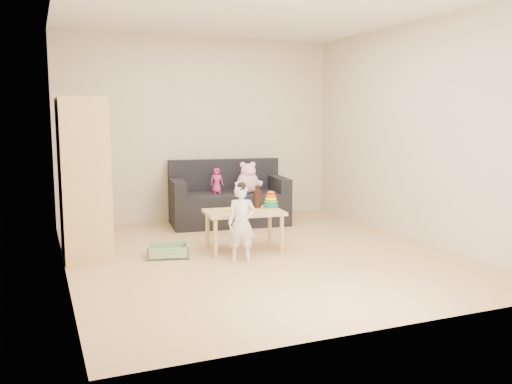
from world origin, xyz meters
name	(u,v)px	position (x,y,z in m)	size (l,w,h in m)	color
room	(261,134)	(0.00, 0.00, 1.30)	(4.50, 4.50, 4.50)	tan
wardrobe	(83,178)	(-1.76, 0.71, 0.84)	(0.47, 0.94, 1.68)	tan
sofa	(229,208)	(0.24, 1.70, 0.22)	(1.58, 0.79, 0.44)	black
play_table	(244,230)	(-0.10, 0.25, 0.22)	(0.85, 0.54, 0.45)	#EFCB83
storage_bin	(168,251)	(-0.95, 0.29, 0.06)	(0.43, 0.32, 0.13)	#85A577
toddler	(242,224)	(-0.28, -0.16, 0.39)	(0.29, 0.19, 0.78)	white
pink_bear	(248,180)	(0.47, 1.58, 0.62)	(0.31, 0.27, 0.36)	#FFBBD2
doll	(217,181)	(0.06, 1.68, 0.61)	(0.17, 0.12, 0.34)	#CE2679
ring_stacker	(271,202)	(0.24, 0.27, 0.53)	(0.17, 0.17, 0.20)	#DDB50B
brown_bottle	(257,198)	(0.11, 0.37, 0.56)	(0.09, 0.09, 0.25)	black
blue_plush	(243,199)	(-0.06, 0.39, 0.55)	(0.17, 0.14, 0.21)	#1720D1
wooden_figure	(237,206)	(-0.17, 0.25, 0.50)	(0.04, 0.04, 0.11)	brown
yellow_book	(232,209)	(-0.21, 0.33, 0.46)	(0.19, 0.19, 0.01)	#F2F519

